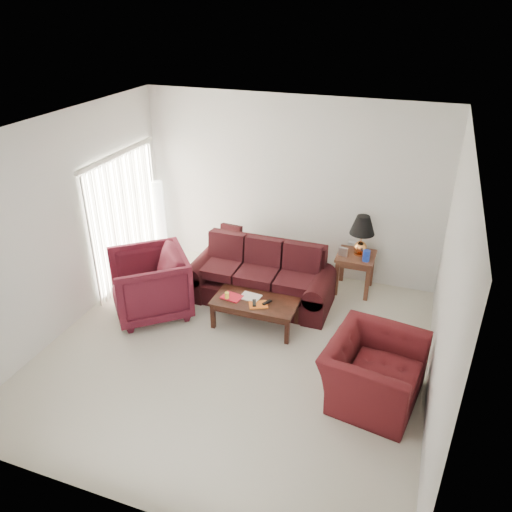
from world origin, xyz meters
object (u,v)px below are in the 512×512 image
at_px(armchair_right, 373,371).
at_px(coffee_table, 255,313).
at_px(sofa, 259,275).
at_px(floor_lamp, 160,219).
at_px(end_table, 354,273).
at_px(armchair_left, 150,284).

relative_size(armchair_right, coffee_table, 0.97).
relative_size(sofa, floor_lamp, 1.55).
relative_size(floor_lamp, coffee_table, 1.19).
height_order(end_table, coffee_table, end_table).
distance_m(sofa, end_table, 1.59).
relative_size(floor_lamp, armchair_left, 1.33).
xyz_separation_m(armchair_right, coffee_table, (-1.80, 0.91, -0.17)).
height_order(sofa, coffee_table, sofa).
bearing_deg(end_table, sofa, -148.60).
distance_m(end_table, armchair_right, 2.48).
relative_size(sofa, armchair_right, 1.90).
relative_size(sofa, coffee_table, 1.85).
distance_m(end_table, floor_lamp, 3.59).
bearing_deg(end_table, floor_lamp, 179.20).
height_order(end_table, armchair_right, armchair_right).
xyz_separation_m(sofa, coffee_table, (0.17, -0.66, -0.25)).
distance_m(armchair_right, coffee_table, 2.03).
bearing_deg(sofa, coffee_table, -72.68).
distance_m(floor_lamp, armchair_right, 4.86).
bearing_deg(armchair_right, floor_lamp, 69.04).
bearing_deg(sofa, armchair_left, -146.25).
height_order(floor_lamp, armchair_right, floor_lamp).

